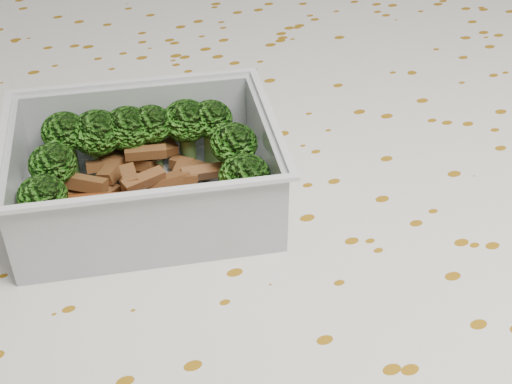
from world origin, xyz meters
name	(u,v)px	position (x,y,z in m)	size (l,w,h in m)	color
dining_table	(261,327)	(0.00, 0.00, 0.67)	(1.40, 0.90, 0.75)	brown
tablecloth	(262,273)	(0.00, 0.00, 0.72)	(1.46, 0.96, 0.19)	silver
lunch_container	(146,181)	(-0.06, 0.05, 0.78)	(0.18, 0.16, 0.06)	silver
broccoli_florets	(144,144)	(-0.05, 0.07, 0.79)	(0.15, 0.12, 0.05)	#608C3F
meat_pile	(136,178)	(-0.06, 0.06, 0.77)	(0.10, 0.07, 0.03)	brown
sausage	(156,211)	(-0.06, 0.01, 0.78)	(0.13, 0.06, 0.02)	#C95324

